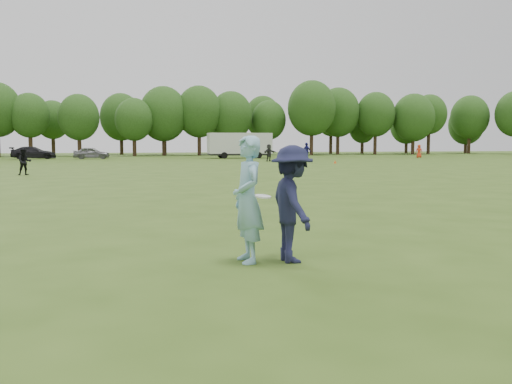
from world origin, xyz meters
TOP-DOWN VIEW (x-y plane):
  - ground at (0.00, 0.00)m, footprint 200.00×200.00m
  - thrower at (-1.02, -0.04)m, footprint 0.58×0.82m
  - defender at (-0.29, -0.17)m, footprint 0.79×1.31m
  - player_far_a at (-9.03, 26.89)m, footprint 0.93×0.80m
  - player_far_b at (16.16, 47.07)m, footprint 0.96×1.26m
  - player_far_c at (34.04, 54.42)m, footprint 0.99×0.83m
  - player_far_d at (11.90, 46.84)m, footprint 1.74×1.29m
  - car_d at (-13.76, 61.27)m, footprint 5.27×2.35m
  - car_e at (-6.92, 59.65)m, footprint 4.32×1.94m
  - field_cone at (16.59, 39.84)m, footprint 0.28×0.28m
  - disc_in_play at (-0.83, -0.33)m, footprint 0.28×0.28m
  - cargo_trailer at (11.18, 58.66)m, footprint 9.00×2.75m
  - treeline at (2.81, 76.90)m, footprint 130.35×18.39m

SIDE VIEW (x-z plane):
  - ground at x=0.00m, z-range 0.00..0.00m
  - field_cone at x=16.59m, z-range 0.00..0.30m
  - car_e at x=-6.92m, z-range 0.00..1.44m
  - car_d at x=-13.76m, z-range 0.00..1.50m
  - player_far_a at x=-9.03m, z-range 0.00..1.65m
  - player_far_c at x=34.04m, z-range 0.00..1.73m
  - player_far_d at x=11.90m, z-range 0.00..1.82m
  - defender at x=-0.29m, z-range 0.00..1.97m
  - player_far_b at x=16.16m, z-range 0.00..2.00m
  - thrower at x=-1.02m, z-range 0.00..2.13m
  - disc_in_play at x=-0.83m, z-range 1.11..1.18m
  - cargo_trailer at x=11.18m, z-range 0.18..3.38m
  - treeline at x=2.81m, z-range 0.39..12.13m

